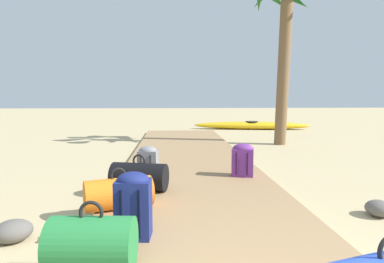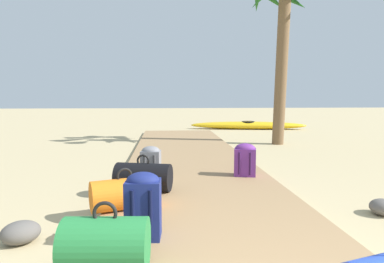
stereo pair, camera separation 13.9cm
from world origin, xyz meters
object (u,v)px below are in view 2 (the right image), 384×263
object	(u,v)px
duffel_bag_black	(143,177)
palm_tree_near_right	(284,11)
duffel_bag_orange	(125,194)
duffel_bag_green	(106,245)
backpack_grey	(151,162)
backpack_navy	(143,204)
kayak	(248,125)
backpack_purple	(245,159)

from	to	relation	value
duffel_bag_black	palm_tree_near_right	distance (m)	6.21
duffel_bag_orange	duffel_bag_green	bearing A→B (deg)	-89.14
backpack_grey	duffel_bag_orange	bearing A→B (deg)	-99.75
duffel_bag_orange	backpack_grey	distance (m)	1.30
palm_tree_near_right	duffel_bag_orange	bearing A→B (deg)	-123.88
duffel_bag_orange	duffel_bag_green	size ratio (longest dim) A/B	1.30
backpack_navy	palm_tree_near_right	xyz separation A→B (m)	(3.14, 5.77, 2.95)
duffel_bag_green	kayak	world-z (taller)	duffel_bag_green
backpack_purple	palm_tree_near_right	size ratio (longest dim) A/B	0.11
backpack_purple	backpack_navy	bearing A→B (deg)	-122.33
backpack_purple	duffel_bag_black	size ratio (longest dim) A/B	0.65
backpack_grey	kayak	distance (m)	8.59
backpack_purple	backpack_navy	distance (m)	2.53
backpack_purple	kayak	world-z (taller)	backpack_purple
kayak	backpack_purple	bearing A→B (deg)	-104.10
duffel_bag_green	duffel_bag_black	xyz separation A→B (m)	(0.13, 1.99, -0.02)
duffel_bag_black	backpack_navy	distance (m)	1.45
backpack_grey	palm_tree_near_right	bearing A→B (deg)	49.93
palm_tree_near_right	kayak	xyz separation A→B (m)	(0.17, 4.17, -3.17)
backpack_purple	duffel_bag_green	bearing A→B (deg)	-120.21
duffel_bag_orange	palm_tree_near_right	world-z (taller)	palm_tree_near_right
backpack_grey	palm_tree_near_right	size ratio (longest dim) A/B	0.11
palm_tree_near_right	backpack_grey	bearing A→B (deg)	-130.07
duffel_bag_green	kayak	xyz separation A→B (m)	(3.53, 10.49, -0.12)
palm_tree_near_right	backpack_navy	bearing A→B (deg)	-118.55
backpack_grey	palm_tree_near_right	distance (m)	5.74
duffel_bag_green	palm_tree_near_right	xyz separation A→B (m)	(3.35, 6.32, 3.05)
duffel_bag_green	backpack_grey	distance (m)	2.58
backpack_purple	backpack_navy	size ratio (longest dim) A/B	0.87
duffel_bag_green	backpack_grey	xyz separation A→B (m)	(0.20, 2.57, 0.06)
backpack_purple	duffel_bag_green	size ratio (longest dim) A/B	0.82
duffel_bag_orange	duffel_bag_green	xyz separation A→B (m)	(0.02, -1.30, 0.03)
backpack_purple	backpack_navy	xyz separation A→B (m)	(-1.35, -2.14, 0.04)
duffel_bag_green	backpack_navy	xyz separation A→B (m)	(0.21, 0.55, 0.10)
backpack_navy	palm_tree_near_right	size ratio (longest dim) A/B	0.13
duffel_bag_orange	kayak	size ratio (longest dim) A/B	0.17
backpack_purple	kayak	distance (m)	8.04
duffel_bag_orange	duffel_bag_black	size ratio (longest dim) A/B	1.02
backpack_navy	kayak	size ratio (longest dim) A/B	0.13
kayak	palm_tree_near_right	bearing A→B (deg)	-92.37
duffel_bag_black	kayak	world-z (taller)	duffel_bag_black
duffel_bag_orange	duffel_bag_black	xyz separation A→B (m)	(0.15, 0.69, 0.01)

